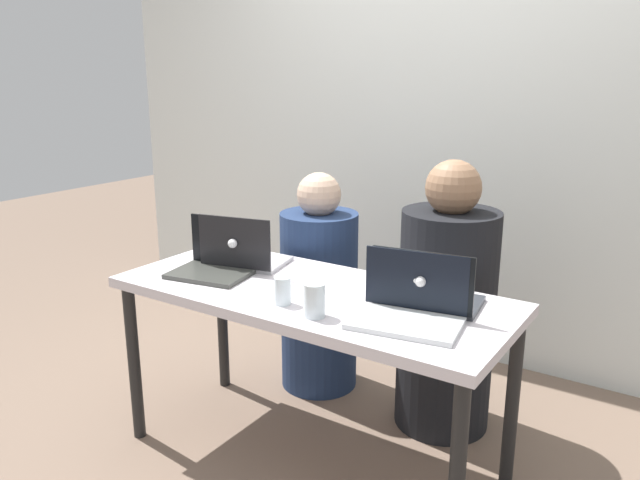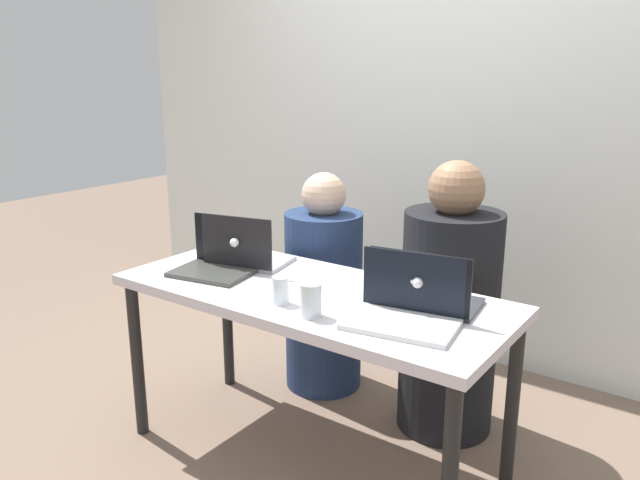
# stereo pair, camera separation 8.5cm
# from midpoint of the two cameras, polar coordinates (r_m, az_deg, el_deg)

# --- Properties ---
(ground_plane) EXTENTS (12.00, 12.00, 0.00)m
(ground_plane) POSITION_cam_midpoint_polar(r_m,az_deg,el_deg) (2.68, -1.77, -19.30)
(ground_plane) COLOR #766050
(back_wall) EXTENTS (4.50, 0.10, 2.40)m
(back_wall) POSITION_cam_midpoint_polar(r_m,az_deg,el_deg) (3.39, 11.19, 9.52)
(back_wall) COLOR white
(back_wall) RESTS_ON ground
(desk) EXTENTS (1.52, 0.64, 0.72)m
(desk) POSITION_cam_midpoint_polar(r_m,az_deg,el_deg) (2.37, -1.90, -6.27)
(desk) COLOR silver
(desk) RESTS_ON ground
(person_on_left) EXTENTS (0.40, 0.40, 1.07)m
(person_on_left) POSITION_cam_midpoint_polar(r_m,az_deg,el_deg) (3.03, -0.90, -4.94)
(person_on_left) COLOR navy
(person_on_left) RESTS_ON ground
(person_on_right) EXTENTS (0.51, 0.51, 1.18)m
(person_on_right) POSITION_cam_midpoint_polar(r_m,az_deg,el_deg) (2.73, 10.59, -6.50)
(person_on_right) COLOR black
(person_on_right) RESTS_ON ground
(laptop_back_left) EXTENTS (0.36, 0.30, 0.23)m
(laptop_back_left) POSITION_cam_midpoint_polar(r_m,az_deg,el_deg) (2.64, -7.90, -1.36)
(laptop_back_left) COLOR #B4B3B8
(laptop_back_left) RESTS_ON desk
(laptop_front_right) EXTENTS (0.39, 0.28, 0.22)m
(laptop_front_right) POSITION_cam_midpoint_polar(r_m,az_deg,el_deg) (2.06, 6.94, -6.19)
(laptop_front_right) COLOR silver
(laptop_front_right) RESTS_ON desk
(laptop_front_left) EXTENTS (0.34, 0.28, 0.22)m
(laptop_front_left) POSITION_cam_midpoint_polar(r_m,az_deg,el_deg) (2.57, -10.51, -1.98)
(laptop_front_left) COLOR #3A3C37
(laptop_front_left) RESTS_ON desk
(laptop_back_right) EXTENTS (0.38, 0.28, 0.22)m
(laptop_back_right) POSITION_cam_midpoint_polar(r_m,az_deg,el_deg) (2.20, 8.66, -4.88)
(laptop_back_right) COLOR #35383E
(laptop_back_right) RESTS_ON desk
(water_glass_center) EXTENTS (0.06, 0.06, 0.10)m
(water_glass_center) POSITION_cam_midpoint_polar(r_m,az_deg,el_deg) (2.20, -4.60, -4.80)
(water_glass_center) COLOR silver
(water_glass_center) RESTS_ON desk
(water_glass_right) EXTENTS (0.07, 0.07, 0.12)m
(water_glass_right) POSITION_cam_midpoint_polar(r_m,az_deg,el_deg) (2.09, -1.69, -5.72)
(water_glass_right) COLOR silver
(water_glass_right) RESTS_ON desk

